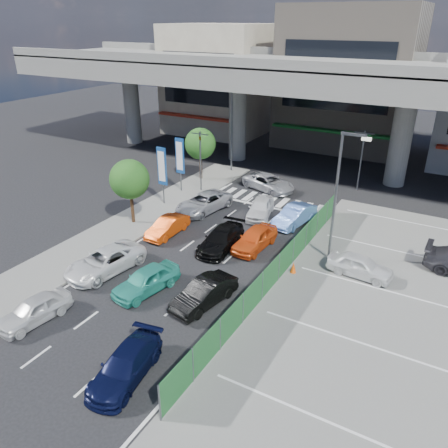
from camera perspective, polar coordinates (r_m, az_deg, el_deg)
The scene contains 29 objects.
ground at distance 26.02m, azimuth -5.58°, elevation -6.41°, with size 120.00×120.00×0.00m, color black.
parking_lot at distance 24.20m, azimuth 19.75°, elevation -10.63°, with size 12.00×28.00×0.06m, color slate.
sidewalk_left at distance 32.65m, azimuth -11.71°, elevation 0.21°, with size 4.00×30.00×0.12m, color slate.
fence_run at distance 24.08m, azimuth 6.21°, elevation -6.78°, with size 0.16×22.00×1.80m, color #1E5A29, non-canonical shape.
expressway at distance 42.26m, azimuth 12.01°, elevation 18.22°, with size 64.00×14.00×10.75m.
building_west at distance 58.15m, azimuth -0.66°, elevation 18.30°, with size 12.00×10.90×13.00m.
building_center at distance 52.87m, azimuth 15.87°, elevation 17.78°, with size 14.00×10.90×15.00m.
traffic_light_left at distance 36.86m, azimuth -3.13°, elevation 10.05°, with size 1.60×1.24×5.20m.
traffic_light_right at distance 38.89m, azimuth 17.69°, elevation 9.72°, with size 1.60×1.24×5.20m.
street_lamp_right at distance 26.16m, azimuth 14.86°, elevation 4.65°, with size 1.65×0.22×8.00m.
street_lamp_left at distance 41.75m, azimuth 1.23°, elevation 13.08°, with size 1.65×0.22×8.00m.
signboard_near at distance 34.53m, azimuth -8.10°, elevation 7.26°, with size 0.80×0.14×4.70m.
signboard_far at distance 37.06m, azimuth -5.79°, elevation 8.64°, with size 0.80×0.14×4.70m.
tree_near at distance 31.42m, azimuth -12.24°, elevation 5.71°, with size 2.80×2.80×4.80m.
tree_far at distance 39.87m, azimuth -3.12°, elevation 10.41°, with size 2.80×2.80×4.80m.
van_white_back_left at distance 23.78m, azimuth -23.54°, elevation -10.25°, with size 1.50×3.73×1.27m, color silver.
minivan_navy_back at distance 19.42m, azimuth -12.76°, elevation -17.61°, with size 1.72×4.22×1.23m, color black.
sedan_white_mid_left at distance 26.67m, azimuth -15.28°, elevation -4.71°, with size 2.29×4.97×1.38m, color white.
taxi_teal_mid at distance 24.36m, azimuth -10.13°, elevation -7.23°, with size 1.63×4.05×1.38m, color teal.
hatch_black_mid_right at distance 23.00m, azimuth -2.61°, elevation -9.03°, with size 1.42×4.06×1.34m, color black.
taxi_orange_left at distance 30.29m, azimuth -7.39°, elevation -0.35°, with size 1.30×3.73×1.23m, color #D34009.
sedan_black_mid at distance 28.29m, azimuth -0.39°, elevation -1.98°, with size 1.83×4.51×1.31m, color black.
taxi_orange_right at distance 28.36m, azimuth 4.05°, elevation -1.90°, with size 1.63×4.05×1.38m, color #E85117.
wagon_silver_front_left at distance 33.84m, azimuth -2.64°, elevation 2.82°, with size 2.29×4.97×1.38m, color #9E9FA5.
sedan_white_front_mid at distance 32.97m, azimuth 4.78°, elevation 2.12°, with size 1.63×4.05×1.38m, color white.
kei_truck_front_right at distance 31.96m, azimuth 9.19°, elevation 1.10°, with size 1.46×4.19×1.38m, color #5D89E4.
crossing_wagon_silver at distance 38.23m, azimuth 5.86°, elevation 5.39°, with size 2.23×4.83×1.34m, color #9D9EA4.
parked_sedan_white at distance 26.46m, azimuth 17.36°, elevation -5.23°, with size 1.51×3.75×1.28m, color white.
traffic_cone at distance 26.01m, azimuth 9.05°, elevation -5.63°, with size 0.34×0.34×0.67m, color #F3540D.
Camera 1 is at (13.06, -17.89, 13.65)m, focal length 35.00 mm.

